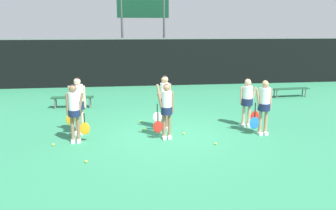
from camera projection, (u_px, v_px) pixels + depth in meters
The scene contains 17 objects.
ground_plane at pixel (169, 134), 10.37m from camera, with size 140.00×140.00×0.00m, color #2D7F56.
fence_windscreen at pixel (148, 62), 18.74m from camera, with size 60.00×0.08×2.73m.
scoreboard at pixel (143, 12), 19.59m from camera, with size 3.10×0.15×5.46m.
bench_courtside at pixel (73, 98), 13.68m from camera, with size 1.75×0.42×0.47m.
bench_far at pixel (290, 89), 15.83m from camera, with size 1.88×0.49×0.44m.
player_0 at pixel (74, 108), 9.41m from camera, with size 0.63×0.34×1.73m.
player_1 at pixel (166, 107), 9.75m from camera, with size 0.63×0.34×1.68m.
player_2 at pixel (264, 103), 10.12m from camera, with size 0.68×0.38×1.72m.
player_3 at pixel (78, 101), 10.15m from camera, with size 0.65×0.38×1.80m.
player_4 at pixel (165, 98), 10.55m from camera, with size 0.61×0.34×1.81m.
player_5 at pixel (247, 99), 10.99m from camera, with size 0.67×0.39×1.63m.
tennis_ball_0 at pixel (86, 161), 8.15m from camera, with size 0.07×0.07×0.07m, color #CCE033.
tennis_ball_1 at pixel (140, 121), 11.66m from camera, with size 0.06×0.06×0.06m, color #CCE033.
tennis_ball_2 at pixel (216, 144), 9.41m from camera, with size 0.07×0.07×0.07m, color #CCE033.
tennis_ball_3 at pixel (144, 130), 10.69m from camera, with size 0.07×0.07×0.07m, color #CCE033.
tennis_ball_4 at pixel (184, 133), 10.33m from camera, with size 0.07×0.07×0.07m, color #CCE033.
tennis_ball_5 at pixel (53, 145), 9.33m from camera, with size 0.07×0.07×0.07m, color #CCE033.
Camera 1 is at (-1.29, -9.80, 3.28)m, focal length 35.00 mm.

